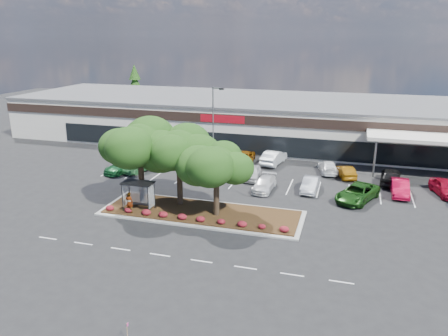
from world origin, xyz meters
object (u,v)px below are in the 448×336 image
(light_pole, at_px, (214,139))
(car_0, at_px, (124,166))
(car_1, at_px, (140,165))
(survey_stake, at_px, (127,329))

(light_pole, xyz_separation_m, car_0, (-10.85, -0.52, -3.76))
(car_1, bearing_deg, survey_stake, -44.73)
(survey_stake, bearing_deg, car_1, 115.60)
(car_0, relative_size, car_1, 1.07)
(light_pole, distance_m, car_1, 9.89)
(survey_stake, distance_m, car_0, 29.95)
(car_0, bearing_deg, car_1, 47.07)
(car_0, bearing_deg, light_pole, 24.74)
(survey_stake, xyz_separation_m, car_0, (-14.60, 26.15, 0.04))
(car_0, xyz_separation_m, car_1, (1.69, 0.79, 0.05))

